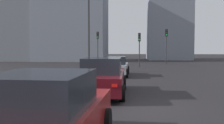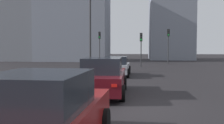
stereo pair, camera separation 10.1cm
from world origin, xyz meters
TOP-DOWN VIEW (x-y plane):
  - ground_plane at (0.00, 0.00)m, footprint 160.00×160.00m
  - car_silver_right_lead at (10.45, 1.50)m, footprint 4.19×1.98m
  - car_maroon_right_second at (2.53, 1.52)m, footprint 4.76×2.08m
  - car_red_right_third at (-4.22, 1.77)m, footprint 4.68×2.16m
  - traffic_light_near_left at (25.39, 4.90)m, footprint 0.32×0.29m
  - traffic_light_near_right at (24.19, -3.89)m, footprint 0.32×0.30m
  - traffic_light_far_left at (19.56, -0.44)m, footprint 0.32×0.28m
  - street_lamp_kerbside at (13.33, 4.00)m, footprint 0.56×0.36m
  - building_facade_left at (39.09, -6.00)m, footprint 8.92×7.38m
  - building_facade_center at (32.57, 10.00)m, footprint 8.16×10.83m
  - building_facade_right at (32.81, 16.00)m, footprint 8.20×9.61m

SIDE VIEW (x-z plane):
  - ground_plane at x=0.00m, z-range -0.20..0.00m
  - car_silver_right_lead at x=10.45m, z-range -0.02..1.43m
  - car_red_right_third at x=-4.22m, z-range -0.04..1.59m
  - car_maroon_right_second at x=2.53m, z-range -0.04..1.60m
  - traffic_light_far_left at x=19.56m, z-range 0.82..4.49m
  - traffic_light_near_left at x=25.39m, z-range 0.92..5.11m
  - traffic_light_near_right at x=24.19m, z-range 0.95..5.34m
  - street_lamp_kerbside at x=13.33m, z-range 0.68..9.61m
  - building_facade_center at x=32.57m, z-range 0.00..13.46m
  - building_facade_right at x=32.81m, z-range 0.00..16.20m
  - building_facade_left at x=39.09m, z-range 0.00..17.84m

